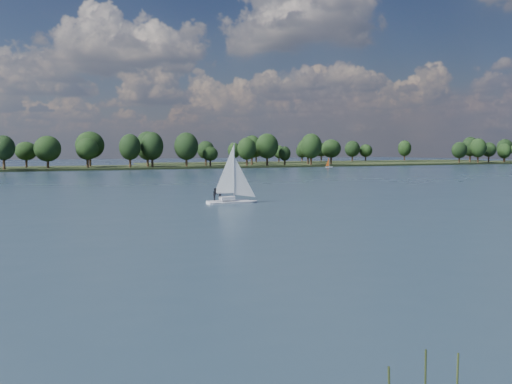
% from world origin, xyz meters
% --- Properties ---
extents(ground, '(700.00, 700.00, 0.00)m').
position_xyz_m(ground, '(0.00, 100.00, 0.00)').
color(ground, '#233342').
rests_on(ground, ground).
extents(far_shore, '(660.00, 40.00, 1.50)m').
position_xyz_m(far_shore, '(0.00, 212.00, 0.00)').
color(far_shore, black).
rests_on(far_shore, ground).
extents(far_shore_back, '(220.00, 30.00, 1.40)m').
position_xyz_m(far_shore_back, '(160.00, 260.00, 0.00)').
color(far_shore_back, black).
rests_on(far_shore_back, ground).
extents(sailboat, '(6.78, 2.02, 8.88)m').
position_xyz_m(sailboat, '(8.07, 54.01, 2.48)').
color(sailboat, silver).
rests_on(sailboat, ground).
extents(dinghy_orange, '(3.06, 1.51, 4.70)m').
position_xyz_m(dinghy_orange, '(112.86, 187.21, 1.11)').
color(dinghy_orange, white).
rests_on(dinghy_orange, ground).
extents(treeline, '(562.29, 73.55, 17.42)m').
position_xyz_m(treeline, '(-13.27, 207.87, 8.02)').
color(treeline, black).
rests_on(treeline, ground).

